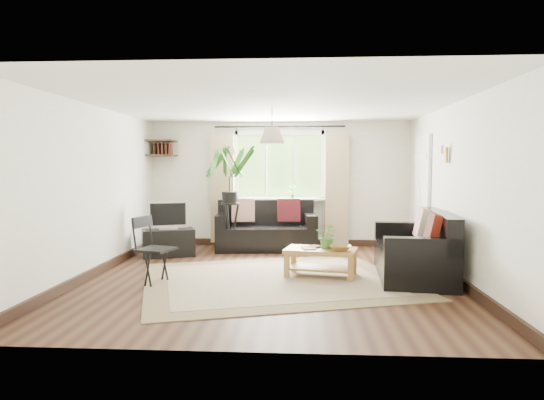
# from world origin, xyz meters

# --- Properties ---
(floor) EXTENTS (5.50, 5.50, 0.00)m
(floor) POSITION_xyz_m (0.00, 0.00, 0.00)
(floor) COLOR black
(floor) RESTS_ON ground
(ceiling) EXTENTS (5.50, 5.50, 0.00)m
(ceiling) POSITION_xyz_m (0.00, 0.00, 2.40)
(ceiling) COLOR white
(ceiling) RESTS_ON floor
(wall_back) EXTENTS (5.00, 0.02, 2.40)m
(wall_back) POSITION_xyz_m (0.00, 2.75, 1.20)
(wall_back) COLOR white
(wall_back) RESTS_ON floor
(wall_front) EXTENTS (5.00, 0.02, 2.40)m
(wall_front) POSITION_xyz_m (0.00, -2.75, 1.20)
(wall_front) COLOR white
(wall_front) RESTS_ON floor
(wall_left) EXTENTS (0.02, 5.50, 2.40)m
(wall_left) POSITION_xyz_m (-2.50, 0.00, 1.20)
(wall_left) COLOR white
(wall_left) RESTS_ON floor
(wall_right) EXTENTS (0.02, 5.50, 2.40)m
(wall_right) POSITION_xyz_m (2.50, 0.00, 1.20)
(wall_right) COLOR white
(wall_right) RESTS_ON floor
(rug) EXTENTS (4.15, 3.82, 0.02)m
(rug) POSITION_xyz_m (0.08, -0.21, 0.01)
(rug) COLOR beige
(rug) RESTS_ON floor
(window) EXTENTS (2.50, 0.16, 2.16)m
(window) POSITION_xyz_m (0.00, 2.71, 1.55)
(window) COLOR white
(window) RESTS_ON wall_back
(door) EXTENTS (0.06, 0.96, 2.06)m
(door) POSITION_xyz_m (2.47, 1.70, 1.00)
(door) COLOR silver
(door) RESTS_ON wall_right
(corner_shelf) EXTENTS (0.50, 0.50, 0.34)m
(corner_shelf) POSITION_xyz_m (-2.25, 2.50, 1.89)
(corner_shelf) COLOR black
(corner_shelf) RESTS_ON wall_back
(pendant_lamp) EXTENTS (0.36, 0.36, 0.54)m
(pendant_lamp) POSITION_xyz_m (0.00, 0.40, 2.05)
(pendant_lamp) COLOR beige
(pendant_lamp) RESTS_ON ceiling
(wall_sconce) EXTENTS (0.12, 0.12, 0.28)m
(wall_sconce) POSITION_xyz_m (2.43, 0.30, 1.74)
(wall_sconce) COLOR beige
(wall_sconce) RESTS_ON wall_right
(sofa_back) EXTENTS (1.90, 1.07, 0.86)m
(sofa_back) POSITION_xyz_m (-0.22, 2.23, 0.43)
(sofa_back) COLOR black
(sofa_back) RESTS_ON floor
(sofa_right) EXTENTS (1.92, 1.07, 0.87)m
(sofa_right) POSITION_xyz_m (1.98, 0.12, 0.43)
(sofa_right) COLOR black
(sofa_right) RESTS_ON floor
(coffee_table) EXTENTS (1.06, 0.72, 0.40)m
(coffee_table) POSITION_xyz_m (0.71, 0.05, 0.20)
(coffee_table) COLOR brown
(coffee_table) RESTS_ON floor
(table_plant) EXTENTS (0.41, 0.39, 0.34)m
(table_plant) POSITION_xyz_m (0.80, 0.07, 0.57)
(table_plant) COLOR #41702D
(table_plant) RESTS_ON coffee_table
(bowl) EXTENTS (0.32, 0.32, 0.07)m
(bowl) POSITION_xyz_m (0.96, -0.10, 0.44)
(bowl) COLOR olive
(bowl) RESTS_ON coffee_table
(book_a) EXTENTS (0.23, 0.28, 0.02)m
(book_a) POSITION_xyz_m (0.44, 0.01, 0.41)
(book_a) COLOR silver
(book_a) RESTS_ON coffee_table
(book_b) EXTENTS (0.28, 0.28, 0.02)m
(book_b) POSITION_xyz_m (0.54, 0.19, 0.41)
(book_b) COLOR brown
(book_b) RESTS_ON coffee_table
(tv_stand) EXTENTS (0.98, 0.76, 0.47)m
(tv_stand) POSITION_xyz_m (-1.85, 1.47, 0.23)
(tv_stand) COLOR black
(tv_stand) RESTS_ON floor
(tv) EXTENTS (0.70, 0.44, 0.51)m
(tv) POSITION_xyz_m (-1.85, 1.47, 0.72)
(tv) COLOR #A5A5AA
(tv) RESTS_ON tv_stand
(palm_stand) EXTENTS (0.90, 0.90, 1.92)m
(palm_stand) POSITION_xyz_m (-0.85, 1.94, 0.96)
(palm_stand) COLOR black
(palm_stand) RESTS_ON floor
(folding_chair) EXTENTS (0.58, 0.58, 0.89)m
(folding_chair) POSITION_xyz_m (-1.46, -0.49, 0.44)
(folding_chair) COLOR black
(folding_chair) RESTS_ON floor
(sill_plant) EXTENTS (0.14, 0.10, 0.27)m
(sill_plant) POSITION_xyz_m (0.25, 2.63, 1.06)
(sill_plant) COLOR #2D6023
(sill_plant) RESTS_ON window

